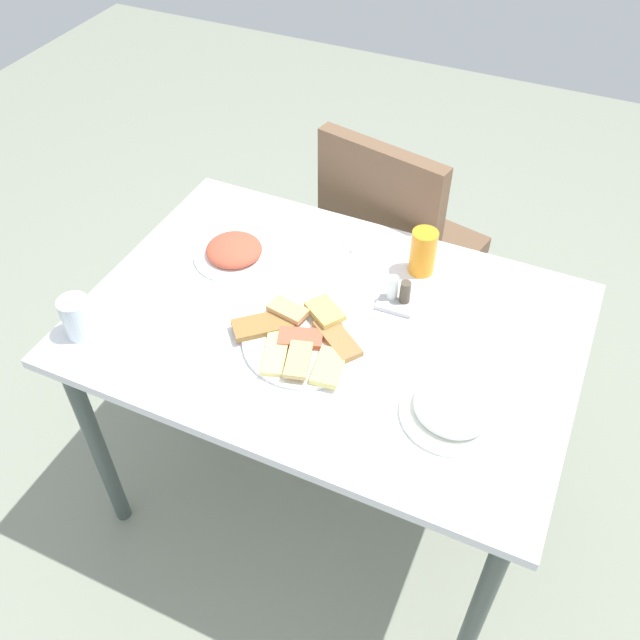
{
  "coord_description": "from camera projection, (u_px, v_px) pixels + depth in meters",
  "views": [
    {
      "loc": [
        0.46,
        -1.06,
        1.89
      ],
      "look_at": [
        -0.01,
        -0.03,
        0.76
      ],
      "focal_mm": 38.6,
      "sensor_mm": 36.0,
      "label": 1
    }
  ],
  "objects": [
    {
      "name": "pide_platter",
      "position": [
        304.0,
        339.0,
        1.58
      ],
      "size": [
        0.33,
        0.3,
        0.04
      ],
      "color": "white",
      "rests_on": "dining_table"
    },
    {
      "name": "dining_table",
      "position": [
        329.0,
        344.0,
        1.69
      ],
      "size": [
        1.16,
        0.8,
        0.73
      ],
      "color": "white",
      "rests_on": "ground_plane"
    },
    {
      "name": "spoon",
      "position": [
        324.0,
        239.0,
        1.85
      ],
      "size": [
        0.16,
        0.07,
        0.0
      ],
      "primitive_type": "cube",
      "rotation": [
        0.0,
        0.0,
        0.31
      ],
      "color": "silver",
      "rests_on": "paper_napkin"
    },
    {
      "name": "dining_chair",
      "position": [
        393.0,
        243.0,
        2.18
      ],
      "size": [
        0.5,
        0.5,
        0.92
      ],
      "color": "brown",
      "rests_on": "ground_plane"
    },
    {
      "name": "condiment_caddy",
      "position": [
        398.0,
        296.0,
        1.66
      ],
      "size": [
        0.09,
        0.09,
        0.08
      ],
      "color": "#B2B2B7",
      "rests_on": "dining_table"
    },
    {
      "name": "salad_plate_rice",
      "position": [
        451.0,
        410.0,
        1.42
      ],
      "size": [
        0.21,
        0.21,
        0.05
      ],
      "color": "white",
      "rests_on": "dining_table"
    },
    {
      "name": "drinking_glass",
      "position": [
        77.0,
        317.0,
        1.57
      ],
      "size": [
        0.07,
        0.07,
        0.1
      ],
      "primitive_type": "cylinder",
      "color": "silver",
      "rests_on": "dining_table"
    },
    {
      "name": "soda_can",
      "position": [
        423.0,
        252.0,
        1.72
      ],
      "size": [
        0.09,
        0.09,
        0.12
      ],
      "primitive_type": "cylinder",
      "rotation": [
        0.0,
        0.0,
        5.14
      ],
      "color": "orange",
      "rests_on": "dining_table"
    },
    {
      "name": "salad_plate_greens",
      "position": [
        234.0,
        251.0,
        1.79
      ],
      "size": [
        0.21,
        0.21,
        0.05
      ],
      "color": "white",
      "rests_on": "dining_table"
    },
    {
      "name": "fork",
      "position": [
        319.0,
        246.0,
        1.82
      ],
      "size": [
        0.18,
        0.06,
        0.0
      ],
      "primitive_type": "cube",
      "rotation": [
        0.0,
        0.0,
        0.26
      ],
      "color": "silver",
      "rests_on": "paper_napkin"
    },
    {
      "name": "ground_plane",
      "position": [
        327.0,
        486.0,
        2.16
      ],
      "size": [
        6.0,
        6.0,
        0.0
      ],
      "primitive_type": "plane",
      "color": "gray"
    },
    {
      "name": "paper_napkin",
      "position": [
        322.0,
        244.0,
        1.84
      ],
      "size": [
        0.19,
        0.19,
        0.0
      ],
      "primitive_type": "cube",
      "rotation": [
        0.0,
        0.0,
        -0.19
      ],
      "color": "white",
      "rests_on": "dining_table"
    }
  ]
}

